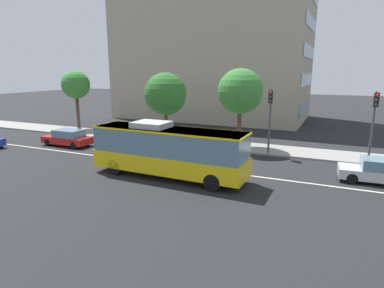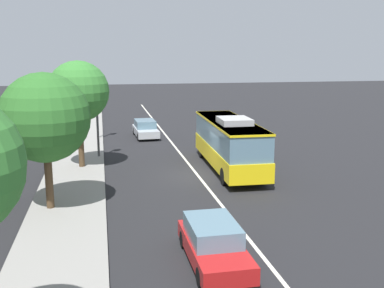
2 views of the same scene
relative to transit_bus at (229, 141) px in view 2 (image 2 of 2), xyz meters
name	(u,v)px [view 2 (image 2 of 2)]	position (x,y,z in m)	size (l,w,h in m)	color
ground_plane	(198,175)	(-1.07, 2.25, -1.81)	(160.00, 160.00, 0.00)	black
sidewalk_kerb	(73,181)	(-1.07, 9.54, -1.74)	(80.00, 3.54, 0.14)	gray
lane_centre_line	(198,175)	(-1.07, 2.25, -1.80)	(76.00, 0.16, 0.01)	silver
transit_bus	(229,141)	(0.00, 0.00, 0.00)	(10.07, 2.82, 3.46)	yellow
sedan_red	(213,243)	(-12.38, 4.12, -1.09)	(4.50, 1.83, 1.46)	#B21919
sedan_silver	(145,129)	(12.18, 4.10, -1.09)	(4.58, 2.00, 1.46)	#B7BABF
traffic_light_near_corner	(99,108)	(4.79, 7.96, 1.75)	(0.34, 0.62, 5.20)	#47474C
traffic_light_mid_block	(98,98)	(11.90, 8.05, 1.75)	(0.32, 0.62, 5.20)	#47474C
street_tree_kerbside_left	(78,92)	(2.04, 9.16, 3.09)	(3.80, 3.80, 6.82)	#4C3823
street_tree_kerbside_centre	(45,118)	(-5.68, 10.32, 2.59)	(4.09, 4.09, 6.46)	#4C3823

